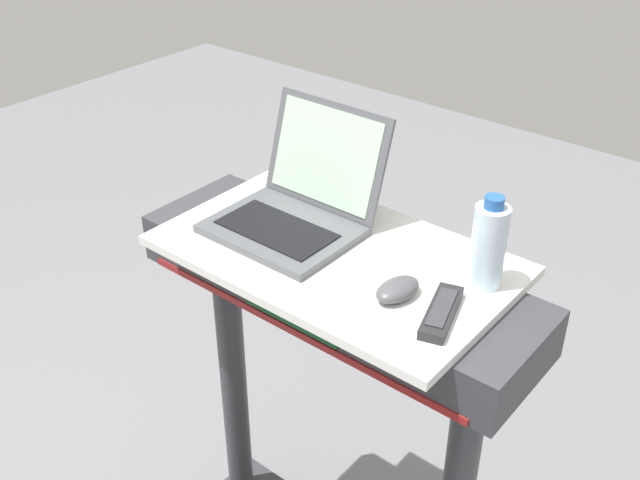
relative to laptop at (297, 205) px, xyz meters
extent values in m
cylinder|color=#38383D|center=(-0.21, -0.03, -0.60)|extent=(0.07, 0.07, 0.83)
cube|color=#38383D|center=(0.13, -0.03, -0.12)|extent=(0.90, 0.28, 0.11)
cube|color=#0C3F19|center=(0.13, -0.17, -0.12)|extent=(0.24, 0.01, 0.06)
cube|color=maroon|center=(0.13, -0.17, -0.17)|extent=(0.81, 0.00, 0.02)
cube|color=white|center=(0.13, -0.03, -0.06)|extent=(0.72, 0.44, 0.02)
cube|color=#515459|center=(0.00, -0.05, -0.04)|extent=(0.30, 0.23, 0.02)
cube|color=black|center=(0.00, -0.07, -0.03)|extent=(0.25, 0.13, 0.00)
cube|color=#515459|center=(0.00, 0.10, 0.08)|extent=(0.30, 0.08, 0.22)
cube|color=#B2E0B7|center=(0.00, 0.10, 0.08)|extent=(0.27, 0.06, 0.20)
ellipsoid|color=#4C4C51|center=(0.32, -0.08, -0.03)|extent=(0.07, 0.11, 0.03)
cylinder|color=silver|center=(0.42, 0.06, 0.03)|extent=(0.07, 0.07, 0.17)
cylinder|color=#2659A5|center=(0.42, 0.06, 0.13)|extent=(0.04, 0.04, 0.02)
cube|color=#232326|center=(0.42, -0.09, -0.04)|extent=(0.09, 0.17, 0.02)
cube|color=#333338|center=(0.42, -0.09, -0.03)|extent=(0.07, 0.12, 0.00)
camera|label=1|loc=(0.94, -1.07, 0.78)|focal=42.56mm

